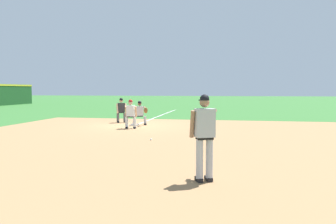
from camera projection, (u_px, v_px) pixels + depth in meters
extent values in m
plane|color=#336B2D|center=(135.00, 126.00, 17.72)|extent=(160.00, 160.00, 0.00)
cube|color=#9E754C|center=(154.00, 141.00, 12.34)|extent=(18.00, 18.00, 0.01)
cube|color=white|center=(161.00, 115.00, 24.52)|extent=(13.86, 0.10, 0.00)
cube|color=white|center=(135.00, 125.00, 17.72)|extent=(0.38, 0.38, 0.09)
sphere|color=white|center=(151.00, 139.00, 12.58)|extent=(0.07, 0.07, 0.07)
cube|color=black|center=(199.00, 180.00, 6.97)|extent=(0.28, 0.21, 0.09)
cylinder|color=#B2B2B7|center=(200.00, 159.00, 6.90)|extent=(0.15, 0.15, 0.84)
cube|color=black|center=(208.00, 179.00, 7.02)|extent=(0.28, 0.21, 0.09)
cylinder|color=#B2B2B7|center=(209.00, 158.00, 6.95)|extent=(0.15, 0.15, 0.84)
cube|color=black|center=(205.00, 138.00, 6.89)|extent=(0.32, 0.39, 0.06)
cube|color=#B2B2B7|center=(205.00, 123.00, 6.87)|extent=(0.38, 0.46, 0.60)
sphere|color=#9E7051|center=(205.00, 102.00, 6.86)|extent=(0.21, 0.21, 0.21)
sphere|color=black|center=(205.00, 99.00, 6.85)|extent=(0.20, 0.20, 0.20)
cube|color=black|center=(203.00, 100.00, 6.94)|extent=(0.17, 0.20, 0.02)
cylinder|color=#9E7051|center=(192.00, 124.00, 6.89)|extent=(0.21, 0.16, 0.59)
cylinder|color=#9E7051|center=(211.00, 117.00, 7.21)|extent=(0.52, 0.30, 0.41)
ellipsoid|color=brown|center=(209.00, 124.00, 7.30)|extent=(0.35, 0.30, 0.34)
cube|color=black|center=(145.00, 124.00, 17.98)|extent=(0.28, 0.20, 0.09)
cylinder|color=#B2B2B7|center=(145.00, 120.00, 18.01)|extent=(0.15, 0.15, 0.40)
cube|color=black|center=(134.00, 124.00, 17.86)|extent=(0.28, 0.20, 0.09)
cylinder|color=#B2B2B7|center=(134.00, 120.00, 17.88)|extent=(0.15, 0.15, 0.40)
cube|color=black|center=(140.00, 116.00, 17.93)|extent=(0.31, 0.39, 0.06)
cube|color=#B2B2B7|center=(140.00, 111.00, 17.91)|extent=(0.37, 0.46, 0.52)
sphere|color=brown|center=(140.00, 104.00, 17.86)|extent=(0.21, 0.21, 0.21)
sphere|color=black|center=(140.00, 103.00, 17.86)|extent=(0.20, 0.20, 0.20)
cube|color=black|center=(140.00, 103.00, 17.77)|extent=(0.17, 0.20, 0.02)
cylinder|color=brown|center=(145.00, 109.00, 17.55)|extent=(0.57, 0.31, 0.24)
cylinder|color=brown|center=(135.00, 112.00, 17.77)|extent=(0.25, 0.17, 0.58)
ellipsoid|color=brown|center=(146.00, 110.00, 17.34)|extent=(0.28, 0.27, 0.35)
cube|color=black|center=(127.00, 128.00, 16.42)|extent=(0.27, 0.14, 0.09)
cylinder|color=white|center=(127.00, 122.00, 16.36)|extent=(0.15, 0.15, 0.50)
cube|color=black|center=(135.00, 128.00, 16.40)|extent=(0.27, 0.14, 0.09)
cylinder|color=white|center=(135.00, 122.00, 16.34)|extent=(0.15, 0.15, 0.50)
cube|color=black|center=(131.00, 117.00, 16.33)|extent=(0.24, 0.36, 0.06)
cube|color=white|center=(131.00, 111.00, 16.31)|extent=(0.29, 0.43, 0.54)
sphere|color=tan|center=(131.00, 103.00, 16.31)|extent=(0.21, 0.21, 0.21)
sphere|color=maroon|center=(131.00, 101.00, 16.30)|extent=(0.20, 0.20, 0.20)
cube|color=maroon|center=(131.00, 102.00, 16.39)|extent=(0.13, 0.18, 0.02)
cylinder|color=tan|center=(126.00, 111.00, 16.47)|extent=(0.34, 0.13, 0.56)
cylinder|color=tan|center=(136.00, 111.00, 16.45)|extent=(0.34, 0.13, 0.56)
cube|color=black|center=(125.00, 122.00, 19.36)|extent=(0.28, 0.21, 0.09)
cylinder|color=#515154|center=(125.00, 117.00, 19.38)|extent=(0.15, 0.15, 0.50)
cube|color=black|center=(118.00, 122.00, 19.25)|extent=(0.28, 0.21, 0.09)
cylinder|color=#515154|center=(118.00, 117.00, 19.27)|extent=(0.15, 0.15, 0.50)
cube|color=black|center=(121.00, 112.00, 19.31)|extent=(0.33, 0.39, 0.06)
cube|color=#232326|center=(121.00, 108.00, 19.29)|extent=(0.39, 0.46, 0.54)
sphere|color=tan|center=(121.00, 101.00, 19.24)|extent=(0.21, 0.21, 0.21)
sphere|color=black|center=(121.00, 100.00, 19.24)|extent=(0.20, 0.20, 0.20)
cube|color=black|center=(121.00, 100.00, 19.15)|extent=(0.17, 0.20, 0.02)
cylinder|color=tan|center=(126.00, 108.00, 19.22)|extent=(0.33, 0.23, 0.56)
cylinder|color=tan|center=(117.00, 108.00, 19.08)|extent=(0.33, 0.23, 0.56)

